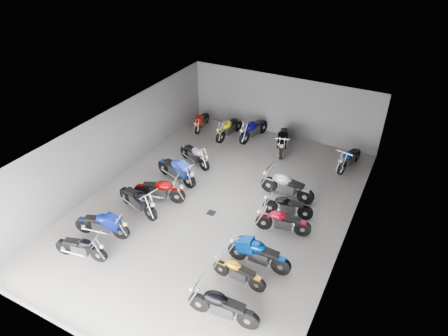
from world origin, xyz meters
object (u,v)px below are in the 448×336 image
(drain_grate, at_px, (211,213))
(motorcycle_back_d, at_px, (283,140))
(motorcycle_left_c, at_px, (138,200))
(motorcycle_right_b, at_px, (238,272))
(motorcycle_right_f, at_px, (287,186))
(motorcycle_back_c, at_px, (253,129))
(motorcycle_right_c, at_px, (258,254))
(motorcycle_right_e, at_px, (287,206))
(motorcycle_left_a, at_px, (81,247))
(motorcycle_back_a, at_px, (202,121))
(motorcycle_right_d, at_px, (283,221))
(motorcycle_left_d, at_px, (160,190))
(motorcycle_left_e, at_px, (177,170))
(motorcycle_back_f, at_px, (349,159))
(motorcycle_right_a, at_px, (222,306))
(motorcycle_back_b, at_px, (229,128))
(motorcycle_left_b, at_px, (102,224))
(motorcycle_left_f, at_px, (195,155))

(drain_grate, xyz_separation_m, motorcycle_back_d, (0.72, 5.92, 0.57))
(motorcycle_left_c, xyz_separation_m, motorcycle_right_b, (5.03, -1.41, -0.10))
(motorcycle_left_c, relative_size, motorcycle_right_f, 0.96)
(motorcycle_back_c, bearing_deg, motorcycle_left_c, 91.22)
(motorcycle_right_f, xyz_separation_m, motorcycle_back_d, (-1.51, 3.57, 0.02))
(motorcycle_right_b, bearing_deg, motorcycle_right_f, 5.53)
(motorcycle_right_c, xyz_separation_m, motorcycle_right_e, (-0.05, 2.90, -0.06))
(motorcycle_left_a, xyz_separation_m, motorcycle_back_a, (-1.27, 10.22, -0.01))
(motorcycle_back_a, distance_m, motorcycle_back_d, 4.72)
(motorcycle_back_d, bearing_deg, motorcycle_right_f, 96.49)
(motorcycle_right_d, bearing_deg, drain_grate, 82.85)
(motorcycle_left_d, xyz_separation_m, motorcycle_left_e, (-0.19, 1.53, 0.02))
(motorcycle_back_f, bearing_deg, motorcycle_right_b, 93.29)
(motorcycle_right_a, relative_size, motorcycle_right_c, 0.99)
(motorcycle_right_b, distance_m, motorcycle_back_b, 9.77)
(motorcycle_left_c, distance_m, motorcycle_right_d, 5.62)
(motorcycle_left_b, relative_size, motorcycle_left_d, 0.98)
(motorcycle_back_b, distance_m, motorcycle_back_d, 2.98)
(motorcycle_right_f, relative_size, motorcycle_back_d, 1.00)
(motorcycle_left_f, height_order, motorcycle_right_c, motorcycle_right_c)
(drain_grate, relative_size, motorcycle_right_c, 0.14)
(drain_grate, height_order, motorcycle_back_a, motorcycle_back_a)
(drain_grate, distance_m, motorcycle_right_f, 3.29)
(motorcycle_right_d, distance_m, motorcycle_back_b, 7.62)
(motorcycle_back_c, bearing_deg, motorcycle_back_f, -173.66)
(motorcycle_left_f, relative_size, motorcycle_right_e, 1.02)
(motorcycle_right_f, bearing_deg, motorcycle_left_b, 139.29)
(motorcycle_left_d, xyz_separation_m, motorcycle_right_c, (4.96, -1.43, 0.01))
(motorcycle_left_a, height_order, motorcycle_left_b, motorcycle_left_b)
(motorcycle_left_d, bearing_deg, motorcycle_back_b, 163.42)
(motorcycle_right_e, distance_m, motorcycle_back_a, 8.26)
(motorcycle_left_d, bearing_deg, motorcycle_right_a, 35.26)
(motorcycle_left_b, bearing_deg, motorcycle_back_d, 144.32)
(motorcycle_right_b, height_order, motorcycle_back_d, motorcycle_back_d)
(motorcycle_right_a, bearing_deg, motorcycle_back_c, 14.11)
(motorcycle_left_d, bearing_deg, motorcycle_left_f, 166.99)
(motorcycle_left_e, height_order, motorcycle_back_f, motorcycle_left_e)
(motorcycle_left_c, distance_m, motorcycle_right_a, 5.94)
(motorcycle_right_b, xyz_separation_m, motorcycle_right_d, (0.39, 2.90, 0.04))
(motorcycle_left_f, height_order, motorcycle_back_c, motorcycle_back_c)
(motorcycle_back_c, bearing_deg, motorcycle_right_c, 127.69)
(motorcycle_left_d, relative_size, motorcycle_back_c, 0.95)
(motorcycle_right_a, bearing_deg, motorcycle_left_c, 56.01)
(motorcycle_back_b, height_order, motorcycle_back_f, motorcycle_back_b)
(motorcycle_right_d, xyz_separation_m, motorcycle_back_c, (-3.91, 6.10, 0.06))
(motorcycle_back_a, bearing_deg, motorcycle_back_f, 169.01)
(motorcycle_back_d, bearing_deg, motorcycle_left_f, 28.03)
(motorcycle_left_a, distance_m, motorcycle_back_b, 10.06)
(motorcycle_back_c, bearing_deg, motorcycle_right_a, 122.04)
(motorcycle_left_a, relative_size, motorcycle_back_c, 0.85)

